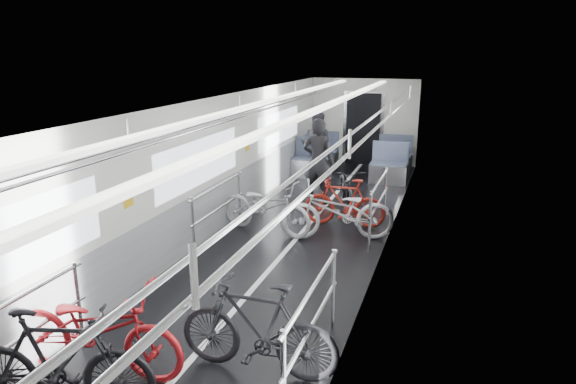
# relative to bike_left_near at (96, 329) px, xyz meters

# --- Properties ---
(car_shell) EXTENTS (3.02, 14.01, 2.41)m
(car_shell) POSITION_rel_bike_left_near_xyz_m (0.77, 5.44, 0.63)
(car_shell) COLOR black
(car_shell) RESTS_ON ground
(bike_left_near) EXTENTS (1.93, 0.81, 0.99)m
(bike_left_near) POSITION_rel_bike_left_near_xyz_m (0.00, 0.00, 0.00)
(bike_left_near) COLOR maroon
(bike_left_near) RESTS_ON floor
(bike_left_mid) EXTENTS (1.79, 0.93, 1.04)m
(bike_left_mid) POSITION_rel_bike_left_near_xyz_m (0.08, -0.60, 0.02)
(bike_left_mid) COLOR black
(bike_left_mid) RESTS_ON floor
(bike_left_far) EXTENTS (1.91, 1.01, 0.96)m
(bike_left_far) POSITION_rel_bike_left_near_xyz_m (0.15, 4.43, -0.02)
(bike_left_far) COLOR #9E9EA3
(bike_left_far) RESTS_ON floor
(bike_right_near) EXTENTS (1.69, 0.48, 1.02)m
(bike_right_near) POSITION_rel_bike_left_near_xyz_m (1.52, 0.51, 0.01)
(bike_right_near) COLOR black
(bike_right_near) RESTS_ON floor
(bike_right_mid) EXTENTS (2.03, 1.22, 1.01)m
(bike_right_mid) POSITION_rel_bike_left_near_xyz_m (1.45, 4.48, 0.01)
(bike_right_mid) COLOR silver
(bike_right_mid) RESTS_ON floor
(bike_right_far) EXTENTS (1.54, 0.49, 0.91)m
(bike_right_far) POSITION_rel_bike_left_near_xyz_m (1.41, 5.19, -0.04)
(bike_right_far) COLOR maroon
(bike_right_far) RESTS_ON floor
(bike_aisle) EXTENTS (1.09, 1.75, 0.87)m
(bike_aisle) POSITION_rel_bike_left_near_xyz_m (1.21, 6.35, -0.06)
(bike_aisle) COLOR black
(bike_aisle) RESTS_ON floor
(person_standing) EXTENTS (0.67, 0.44, 1.83)m
(person_standing) POSITION_rel_bike_left_near_xyz_m (0.56, 6.45, 0.42)
(person_standing) COLOR black
(person_standing) RESTS_ON floor
(person_seated) EXTENTS (0.92, 0.78, 1.65)m
(person_seated) POSITION_rel_bike_left_near_xyz_m (-0.12, 8.84, 0.33)
(person_seated) COLOR #26252B
(person_seated) RESTS_ON floor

